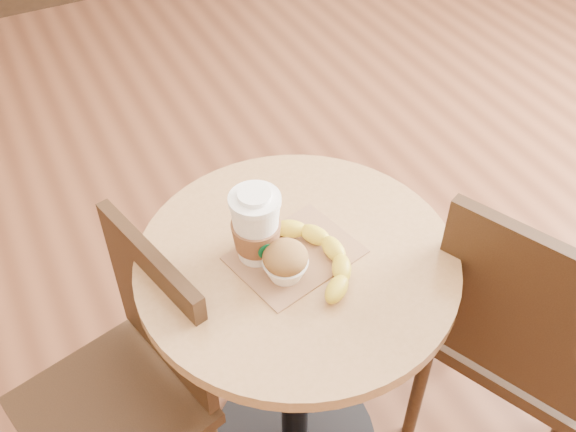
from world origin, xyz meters
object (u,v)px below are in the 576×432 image
object	(u,v)px
cafe_table	(296,329)
muffin	(285,262)
chair_right	(521,334)
coffee_cup	(256,229)
chair_left	(131,385)
banana	(309,255)

from	to	relation	value
cafe_table	muffin	size ratio (longest dim) A/B	8.40
muffin	cafe_table	bearing A→B (deg)	37.75
chair_right	coffee_cup	world-z (taller)	coffee_cup
chair_left	chair_right	xyz separation A→B (m)	(0.83, -0.30, 0.04)
muffin	chair_left	bearing A→B (deg)	161.72
chair_left	chair_right	distance (m)	0.88
chair_left	chair_right	size ratio (longest dim) A/B	0.92
cafe_table	chair_left	bearing A→B (deg)	168.55
cafe_table	coffee_cup	world-z (taller)	coffee_cup
chair_left	muffin	bearing A→B (deg)	57.74
cafe_table	chair_left	distance (m)	0.38
chair_right	banana	size ratio (longest dim) A/B	3.31
chair_left	chair_right	bearing A→B (deg)	56.15
chair_right	muffin	world-z (taller)	chair_right
cafe_table	banana	world-z (taller)	banana
cafe_table	coffee_cup	xyz separation A→B (m)	(-0.07, 0.04, 0.31)
chair_left	coffee_cup	xyz separation A→B (m)	(0.30, -0.03, 0.38)
banana	chair_right	bearing A→B (deg)	-35.12
chair_right	banana	distance (m)	0.57
coffee_cup	banana	bearing A→B (deg)	-36.85
chair_right	muffin	size ratio (longest dim) A/B	9.89
chair_right	muffin	bearing A→B (deg)	44.42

